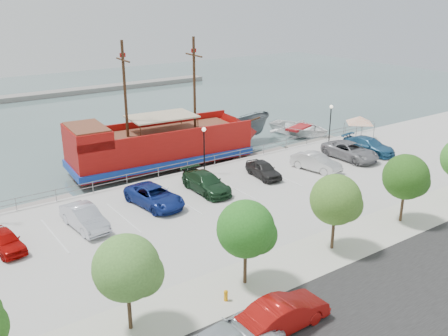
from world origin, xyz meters
TOP-DOWN VIEW (x-y plane):
  - ground at (0.00, 0.00)m, footprint 160.00×160.00m
  - street at (0.00, -16.00)m, footprint 100.00×8.00m
  - sidewalk at (0.00, -10.00)m, footprint 100.00×4.00m
  - seawall_railing at (0.00, 7.80)m, footprint 50.00×0.06m
  - far_shore at (10.00, 55.00)m, footprint 40.00×3.00m
  - pirate_ship at (0.43, 12.62)m, footprint 20.91×7.20m
  - patrol_boat at (10.45, 15.11)m, footprint 7.99×3.82m
  - speedboat at (18.01, 13.21)m, footprint 7.39×8.81m
  - dock_west at (-14.68, 9.20)m, footprint 7.13×2.36m
  - dock_mid at (9.09, 9.20)m, footprint 6.94×2.33m
  - dock_east at (16.63, 9.20)m, footprint 7.51×2.44m
  - canopy_tent at (19.79, 5.70)m, footprint 3.97×3.97m
  - street_sedan at (-8.85, -14.21)m, footprint 4.89×1.77m
  - fire_hydrant at (-9.88, -10.80)m, footprint 0.23×0.23m
  - lamp_post_mid at (0.00, 6.50)m, footprint 0.36×0.36m
  - lamp_post_right at (16.00, 6.50)m, footprint 0.36×0.36m
  - tree_b at (-14.85, -10.07)m, footprint 3.30×3.20m
  - tree_c at (-7.85, -10.07)m, footprint 3.30×3.20m
  - tree_d at (-0.85, -10.07)m, footprint 3.30×3.20m
  - tree_e at (6.15, -10.07)m, footprint 3.30×3.20m
  - parked_car_a at (-18.09, 1.75)m, footprint 2.12×4.11m
  - parked_car_b at (-12.84, 1.93)m, footprint 2.09×4.92m
  - parked_car_c at (-7.06, 2.62)m, footprint 3.23×5.78m
  - parked_car_d at (-2.28, 2.73)m, footprint 2.18×5.36m
  - parked_car_e at (3.74, 2.67)m, footprint 2.26×4.41m
  - parked_car_f at (8.80, 1.26)m, footprint 2.59×5.03m
  - parked_car_g at (13.92, 1.73)m, footprint 2.80×5.92m
  - parked_car_h at (16.89, 1.91)m, footprint 2.90×5.74m

SIDE VIEW (x-z plane):
  - ground at x=0.00m, z-range -1.00..-1.00m
  - dock_mid at x=9.09m, z-range -1.00..-0.61m
  - dock_west at x=-14.68m, z-range -1.00..-0.60m
  - dock_east at x=16.63m, z-range -1.00..-0.58m
  - far_shore at x=10.00m, z-range -1.00..-0.20m
  - speedboat at x=18.01m, z-range -1.00..0.56m
  - street at x=0.00m, z-range -0.01..0.03m
  - sidewalk at x=0.00m, z-range -0.01..0.04m
  - fire_hydrant at x=-9.88m, z-range 0.03..0.70m
  - patrol_boat at x=10.45m, z-range -1.00..1.98m
  - seawall_railing at x=0.00m, z-range 0.03..1.03m
  - parked_car_a at x=-18.09m, z-range 0.00..1.34m
  - parked_car_e at x=3.74m, z-range 0.00..1.44m
  - parked_car_c at x=-7.06m, z-range 0.00..1.53m
  - parked_car_d at x=-2.28m, z-range 0.00..1.55m
  - parked_car_f at x=8.80m, z-range 0.00..1.58m
  - parked_car_b at x=-12.84m, z-range 0.00..1.58m
  - parked_car_h at x=16.89m, z-range 0.00..1.60m
  - street_sedan at x=-8.85m, z-range 0.00..1.60m
  - parked_car_g at x=13.92m, z-range 0.00..1.63m
  - pirate_ship at x=0.43m, z-range -5.34..7.72m
  - canopy_tent at x=19.79m, z-range 1.15..4.26m
  - lamp_post_mid at x=0.00m, z-range 0.80..5.08m
  - lamp_post_right at x=16.00m, z-range 0.80..5.08m
  - tree_b at x=-14.85m, z-range 0.80..5.80m
  - tree_c at x=-7.85m, z-range 0.80..5.80m
  - tree_d at x=-0.85m, z-range 0.80..5.80m
  - tree_e at x=6.15m, z-range 0.80..5.80m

